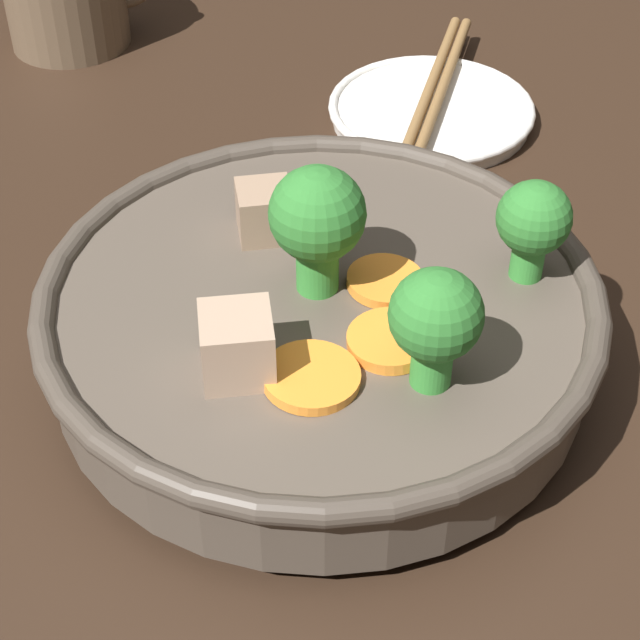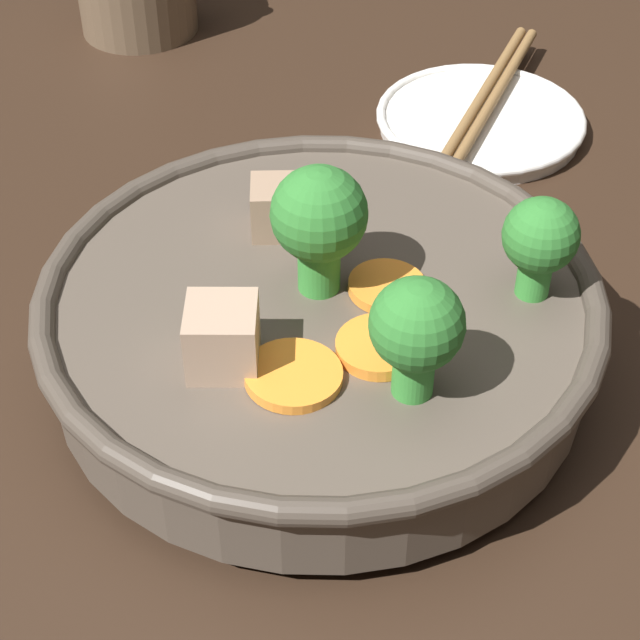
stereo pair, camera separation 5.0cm
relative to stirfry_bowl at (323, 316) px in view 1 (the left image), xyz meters
The scene contains 4 objects.
ground_plane 0.04m from the stirfry_bowl, 137.75° to the left, with size 3.00×3.00×0.00m, color black.
stirfry_bowl is the anchor object (origin of this frame).
side_saucer 0.25m from the stirfry_bowl, 61.19° to the left, with size 0.13×0.13×0.01m.
chopsticks_pair 0.25m from the stirfry_bowl, 61.19° to the left, with size 0.12×0.21×0.01m.
Camera 1 is at (-0.08, -0.37, 0.37)m, focal length 60.00 mm.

